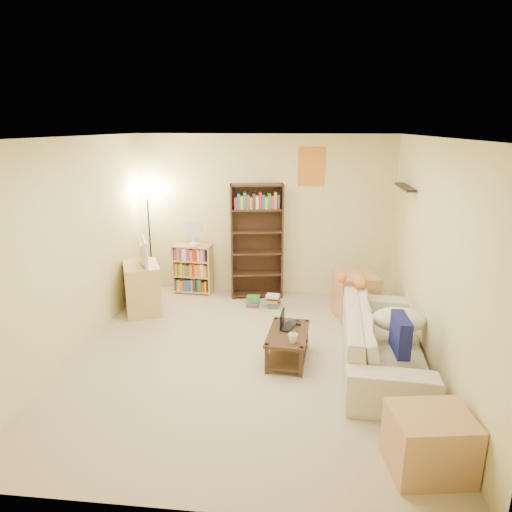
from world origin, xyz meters
name	(u,v)px	position (x,y,z in m)	size (l,w,h in m)	color
room	(245,221)	(0.00, 0.01, 1.62)	(4.50, 4.54, 2.52)	#C8B696
sofa	(383,339)	(1.55, -0.02, 0.32)	(0.98, 2.22, 0.63)	beige
navy_pillow	(400,334)	(1.63, -0.49, 0.61)	(0.42, 0.13, 0.38)	navy
cream_blanket	(399,320)	(1.71, 0.03, 0.54)	(0.58, 0.42, 0.25)	beige
tabby_cat	(356,280)	(1.32, 0.84, 0.72)	(0.50, 0.20, 0.17)	orange
coffee_table	(288,343)	(0.49, -0.01, 0.21)	(0.50, 0.82, 0.35)	#47321B
laptop	(292,327)	(0.53, 0.10, 0.36)	(0.29, 0.35, 0.02)	black
laptop_screen	(282,319)	(0.42, 0.11, 0.46)	(0.01, 0.26, 0.18)	white
mug	(293,338)	(0.55, -0.27, 0.40)	(0.14, 0.14, 0.10)	silver
tv_remote	(298,322)	(0.60, 0.24, 0.36)	(0.04, 0.14, 0.02)	black
tv_stand	(142,288)	(-1.66, 1.21, 0.36)	(0.48, 0.67, 0.71)	tan
television	(140,252)	(-1.66, 1.21, 0.90)	(0.34, 0.63, 0.37)	black
tall_bookshelf	(257,239)	(-0.08, 2.00, 0.94)	(0.84, 0.40, 1.78)	#3E2718
short_bookshelf	(193,269)	(-1.12, 2.05, 0.40)	(0.63, 0.29, 0.79)	tan
desk_fan	(193,231)	(-1.08, 2.01, 1.03)	(0.28, 0.16, 0.42)	white
floor_lamp	(148,213)	(-1.80, 2.05, 1.30)	(0.28, 0.28, 1.63)	black
side_table	(355,295)	(1.38, 1.37, 0.31)	(0.54, 0.54, 0.62)	tan
end_cabinet	(429,443)	(1.65, -1.66, 0.25)	(0.60, 0.50, 0.50)	tan
book_stacks	(264,301)	(0.08, 1.55, 0.09)	(0.50, 0.15, 0.20)	red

